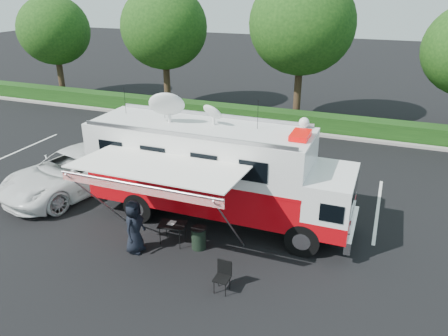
# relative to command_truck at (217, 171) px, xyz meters

# --- Properties ---
(ground_plane) EXTENTS (120.00, 120.00, 0.00)m
(ground_plane) POSITION_rel_command_truck_xyz_m (0.08, 0.00, -1.97)
(ground_plane) COLOR black
(ground_plane) RESTS_ON ground
(back_border) EXTENTS (60.00, 6.14, 8.87)m
(back_border) POSITION_rel_command_truck_xyz_m (1.23, 12.90, 3.04)
(back_border) COLOR #9E998E
(back_border) RESTS_ON ground_plane
(stall_lines) EXTENTS (24.12, 5.50, 0.01)m
(stall_lines) POSITION_rel_command_truck_xyz_m (-0.42, 3.00, -1.96)
(stall_lines) COLOR silver
(stall_lines) RESTS_ON ground_plane
(command_truck) EXTENTS (9.56, 2.63, 4.59)m
(command_truck) POSITION_rel_command_truck_xyz_m (0.00, 0.00, 0.00)
(command_truck) COLOR black
(command_truck) RESTS_ON ground_plane
(awning) EXTENTS (5.22, 2.69, 3.15)m
(awning) POSITION_rel_command_truck_xyz_m (-0.86, -2.73, 0.99)
(awning) COLOR white
(awning) RESTS_ON ground_plane
(white_suv) EXTENTS (4.36, 6.81, 1.75)m
(white_suv) POSITION_rel_command_truck_xyz_m (-6.56, 0.17, -1.97)
(white_suv) COLOR white
(white_suv) RESTS_ON ground_plane
(person) EXTENTS (0.60, 0.91, 1.83)m
(person) POSITION_rel_command_truck_xyz_m (-1.71, -2.90, -1.97)
(person) COLOR black
(person) RESTS_ON ground_plane
(folding_table) EXTENTS (1.00, 0.80, 0.76)m
(folding_table) POSITION_rel_command_truck_xyz_m (-0.78, -2.05, -1.26)
(folding_table) COLOR black
(folding_table) RESTS_ON ground_plane
(folding_chair) EXTENTS (0.44, 0.46, 0.92)m
(folding_chair) POSITION_rel_command_truck_xyz_m (1.68, -3.68, -1.42)
(folding_chair) COLOR black
(folding_chair) RESTS_ON ground_plane
(trash_bin) EXTENTS (0.52, 0.52, 0.78)m
(trash_bin) POSITION_rel_command_truck_xyz_m (0.15, -2.00, -1.57)
(trash_bin) COLOR black
(trash_bin) RESTS_ON ground_plane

